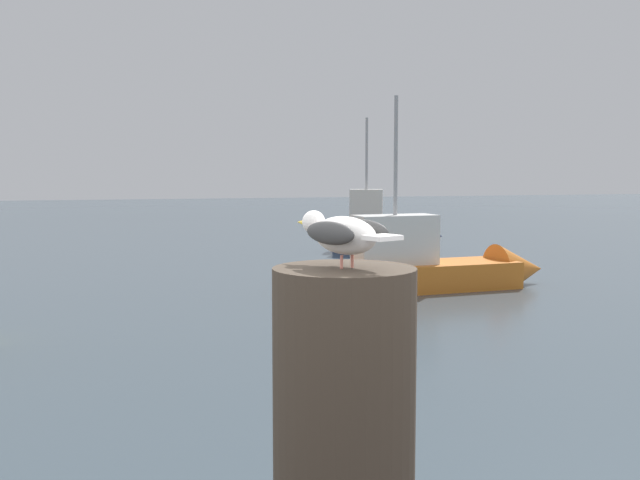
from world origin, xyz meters
The scene contains 4 objects.
mooring_post centered at (0.09, -0.30, 1.85)m, with size 0.38×0.38×0.93m, color #382D23.
seagull centered at (0.09, -0.29, 2.41)m, with size 0.21×0.38×0.14m.
boat_orange centered at (6.06, 12.85, 0.45)m, with size 5.66×1.76×4.28m.
boat_navy centered at (7.30, 19.85, 0.66)m, with size 3.28×1.79×4.02m.
Camera 1 is at (-0.49, -2.24, 2.58)m, focal length 43.75 mm.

